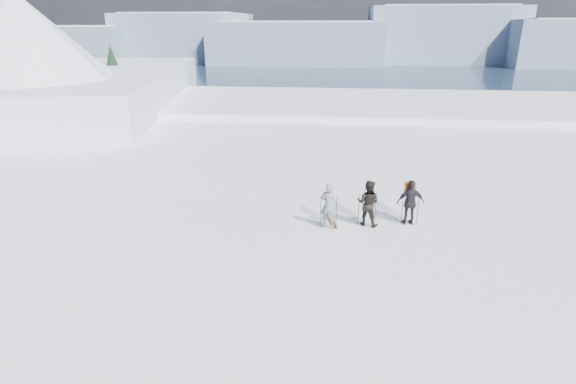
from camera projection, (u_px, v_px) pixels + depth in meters
The scene contains 9 objects.
lake_basin at pixel (344, 173), 43.27m from camera, with size 820.00×820.00×71.62m.
far_mountain_range at pixel (370, 39), 435.85m from camera, with size 770.00×110.00×53.00m.
near_ridge at pixel (74, 137), 44.21m from camera, with size 31.37×35.68×25.62m.
skier_grey at pixel (329, 206), 16.25m from camera, with size 0.64×0.42×1.74m, color gray.
skier_dark at pixel (368, 203), 16.47m from camera, with size 0.85×0.66×1.75m, color black.
skier_pack at pixel (410, 202), 16.55m from camera, with size 1.01×0.42×1.73m, color black.
backpack at pixel (412, 172), 16.39m from camera, with size 0.37×0.21×0.48m, color #E45D15.
ski_poles at pixel (368, 211), 16.45m from camera, with size 3.57×0.61×1.32m.
skis_loose at pixel (331, 219), 17.21m from camera, with size 0.59×1.69×0.03m.
Camera 1 is at (-1.05, -11.47, 7.06)m, focal length 28.00 mm.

